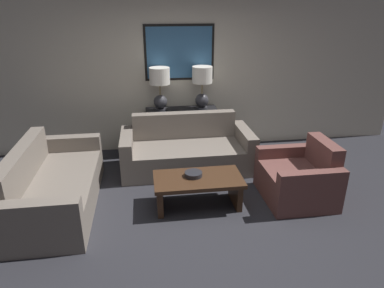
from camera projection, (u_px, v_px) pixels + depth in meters
ground_plane at (202, 220)px, 4.20m from camera, size 20.00×20.00×0.00m
back_wall at (179, 74)px, 5.94m from camera, size 8.15×0.12×2.65m
console_table at (182, 130)px, 6.05m from camera, size 1.23×0.38×0.78m
table_lamp_left at (160, 84)px, 5.68m from camera, size 0.34×0.34×0.72m
table_lamp_right at (202, 83)px, 5.78m from camera, size 0.34×0.34×0.72m
couch_by_back_wall at (187, 151)px, 5.46m from camera, size 2.04×0.93×0.83m
couch_by_side at (53, 187)px, 4.39m from camera, size 0.93×2.04×0.83m
coffee_table at (198, 185)px, 4.39m from camera, size 1.13×0.59×0.41m
decorative_bowl at (193, 174)px, 4.37m from camera, size 0.23×0.23×0.06m
armchair_near_back_wall at (299, 179)px, 4.59m from camera, size 0.86×0.96×0.81m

